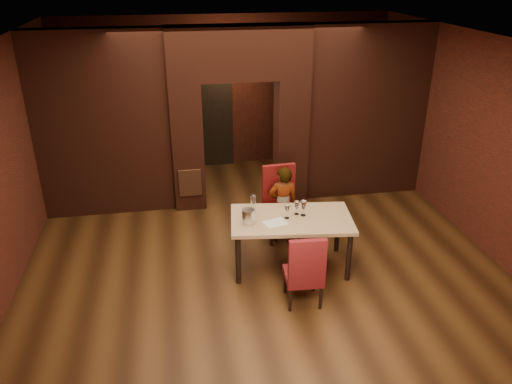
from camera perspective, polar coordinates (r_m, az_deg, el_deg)
The scene contains 24 objects.
floor at distance 7.83m, azimuth 0.39°, elevation -7.14°, with size 8.00×8.00×0.00m, color #492A12.
ceiling at distance 6.71m, azimuth 0.47°, elevation 16.72°, with size 7.00×8.00×0.04m, color silver.
wall_back at distance 10.90m, azimuth -3.43°, elevation 11.29°, with size 7.00×0.04×3.20m, color maroon.
wall_front at distance 3.79m, azimuth 11.94°, elevation -18.12°, with size 7.00×0.04×3.20m, color maroon.
wall_right at distance 8.44m, azimuth 24.59°, elevation 4.98°, with size 0.04×8.00×3.20m, color maroon.
pillar_left at distance 9.05m, azimuth -7.84°, elevation 5.26°, with size 0.55×0.55×2.30m, color maroon.
pillar_right at distance 9.30m, azimuth 3.98°, elevation 5.97°, with size 0.55×0.55×2.30m, color maroon.
lintel at distance 8.73m, azimuth -2.00°, elevation 15.62°, with size 2.45×0.55×0.90m, color maroon.
wing_wall_left at distance 8.98m, azimuth -17.11°, elevation 7.26°, with size 2.27×0.35×3.20m, color maroon.
wing_wall_right at distance 9.59m, azimuth 12.39°, elevation 8.87°, with size 2.27×0.35×3.20m, color maroon.
vent_panel at distance 8.99m, azimuth -7.53°, elevation 1.04°, with size 0.40×0.03×0.50m, color #A3542F.
rear_door at distance 10.95m, azimuth -5.42°, elevation 8.31°, with size 0.90×0.08×2.10m, color black.
rear_door_frame at distance 10.91m, azimuth -5.40°, elevation 8.25°, with size 1.02×0.04×2.22m, color black.
dining_table at distance 7.37m, azimuth 3.98°, elevation -5.74°, with size 1.73×0.97×0.81m, color tan.
chair_far at distance 8.04m, azimuth 2.99°, elevation -1.42°, with size 0.54×0.54×1.19m, color maroon.
chair_near at distance 6.60m, azimuth 5.44°, elevation -8.57°, with size 0.48×0.48×1.05m, color maroon.
person_seated at distance 7.90m, azimuth 3.09°, elevation -1.49°, with size 0.47×0.31×1.29m, color silver.
wine_glass_a at distance 7.11m, azimuth 3.57°, elevation -2.26°, with size 0.08×0.08×0.21m, color white, non-canonical shape.
wine_glass_b at distance 7.24m, azimuth 4.68°, elevation -1.83°, with size 0.08×0.08×0.20m, color white, non-canonical shape.
wine_glass_c at distance 7.20m, azimuth 5.45°, elevation -1.87°, with size 0.09×0.09×0.23m, color white, non-canonical shape.
tasting_sheet at distance 7.03m, azimuth 2.21°, elevation -3.52°, with size 0.31×0.23×0.00m, color silver.
wine_bucket at distance 6.95m, azimuth -0.88°, elevation -2.85°, with size 0.18×0.18×0.22m, color silver.
water_bottle at distance 7.20m, azimuth -0.32°, elevation -1.40°, with size 0.07×0.07×0.31m, color white.
potted_plant at distance 8.45m, azimuth 9.26°, elevation -3.42°, with size 0.35×0.30×0.38m, color #336E22.
Camera 1 is at (-1.20, -6.53, 4.15)m, focal length 35.00 mm.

